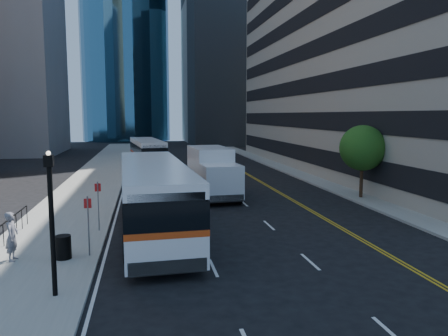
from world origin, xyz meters
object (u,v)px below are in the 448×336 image
at_px(lamp_post, 52,217).
at_px(bus_front, 153,196).
at_px(trash_can, 63,247).
at_px(bus_rear, 147,152).
at_px(street_tree, 363,148).
at_px(pedestrian, 12,236).
at_px(box_truck, 213,171).

height_order(lamp_post, bus_front, lamp_post).
bearing_deg(trash_can, bus_rear, 83.61).
xyz_separation_m(street_tree, pedestrian, (-20.34, -10.10, -2.50)).
bearing_deg(trash_can, street_tree, 29.12).
relative_size(street_tree, lamp_post, 1.12).
distance_m(bus_rear, trash_can, 32.41).
xyz_separation_m(bus_rear, box_truck, (4.56, -19.20, 0.15)).
bearing_deg(street_tree, pedestrian, -153.59).
relative_size(lamp_post, pedestrian, 2.30).
bearing_deg(bus_front, street_tree, 21.09).
height_order(bus_front, bus_rear, bus_front).
bearing_deg(lamp_post, trash_can, 95.85).
xyz_separation_m(box_truck, pedestrian, (-10.12, -12.85, -0.73)).
xyz_separation_m(lamp_post, pedestrian, (-2.34, 3.90, -1.58)).
bearing_deg(bus_front, pedestrian, -150.56).
xyz_separation_m(bus_front, trash_can, (-3.71, -3.72, -1.32)).
distance_m(bus_front, bus_rear, 28.47).
bearing_deg(street_tree, trash_can, -150.88).
xyz_separation_m(bus_front, bus_rear, (-0.11, 28.47, -0.22)).
bearing_deg(pedestrian, bus_front, -54.73).
bearing_deg(bus_rear, trash_can, -103.26).
xyz_separation_m(street_tree, trash_can, (-18.39, -10.24, -3.01)).
bearing_deg(trash_can, box_truck, 57.84).
xyz_separation_m(street_tree, box_truck, (-10.22, 2.75, -1.77)).
relative_size(street_tree, box_truck, 0.67).
distance_m(street_tree, box_truck, 10.73).
bearing_deg(box_truck, bus_rear, 99.60).
relative_size(bus_front, bus_rear, 1.12).
relative_size(lamp_post, box_truck, 0.60).
height_order(bus_front, pedestrian, bus_front).
bearing_deg(bus_rear, box_truck, -83.50).
xyz_separation_m(street_tree, bus_rear, (-14.78, 21.95, -1.91)).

